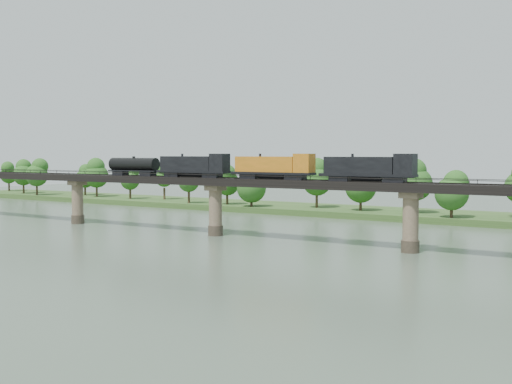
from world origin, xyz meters
The scene contains 6 objects.
ground centered at (0.00, 0.00, 0.00)m, with size 400.00×400.00×0.00m, color #3C4D3D.
far_bank centered at (0.00, 85.00, 0.80)m, with size 300.00×24.00×1.60m, color #2D4C1E.
bridge centered at (0.00, 30.00, 5.46)m, with size 236.00×30.00×11.50m.
bridge_superstructure centered at (0.00, 30.00, 11.79)m, with size 220.00×4.90×0.75m.
far_treeline centered at (-8.21, 80.52, 8.83)m, with size 289.06×17.54×13.60m.
freight_train centered at (7.08, 30.00, 13.79)m, with size 69.54×2.71×4.79m.
Camera 1 is at (76.01, -71.73, 16.30)m, focal length 45.00 mm.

